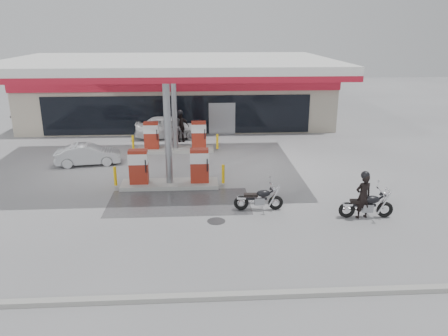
% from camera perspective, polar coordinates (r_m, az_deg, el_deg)
% --- Properties ---
extents(ground, '(90.00, 90.00, 0.00)m').
position_cam_1_polar(ground, '(18.76, -7.42, -4.47)').
color(ground, gray).
rests_on(ground, ground).
extents(wet_patch, '(6.00, 3.00, 0.00)m').
position_cam_1_polar(wet_patch, '(18.73, -5.89, -4.45)').
color(wet_patch, '#4C4C4F').
rests_on(wet_patch, ground).
extents(drain_cover, '(0.70, 0.70, 0.01)m').
position_cam_1_polar(drain_cover, '(16.89, -1.02, -6.95)').
color(drain_cover, '#38383A').
rests_on(drain_cover, ground).
extents(kerb, '(28.00, 0.25, 0.15)m').
position_cam_1_polar(kerb, '(12.57, -9.52, -16.50)').
color(kerb, gray).
rests_on(kerb, ground).
extents(store_building, '(22.00, 8.22, 4.00)m').
position_cam_1_polar(store_building, '(33.65, -5.82, 9.24)').
color(store_building, '#AAA08E').
rests_on(store_building, ground).
extents(canopy, '(16.00, 10.02, 5.51)m').
position_cam_1_polar(canopy, '(22.40, -7.15, 13.16)').
color(canopy, silver).
rests_on(canopy, ground).
extents(pump_island_near, '(5.14, 1.30, 1.78)m').
position_cam_1_polar(pump_island_near, '(20.38, -7.15, -0.47)').
color(pump_island_near, '#9E9E99').
rests_on(pump_island_near, ground).
extents(pump_island_far, '(5.14, 1.30, 1.78)m').
position_cam_1_polar(pump_island_far, '(26.13, -6.38, 3.73)').
color(pump_island_far, '#9E9E99').
rests_on(pump_island_far, ground).
extents(main_motorcycle, '(2.14, 0.82, 1.10)m').
position_cam_1_polar(main_motorcycle, '(17.90, 18.18, -4.72)').
color(main_motorcycle, black).
rests_on(main_motorcycle, ground).
extents(biker_main, '(0.74, 0.57, 1.80)m').
position_cam_1_polar(biker_main, '(17.68, 17.71, -3.51)').
color(biker_main, black).
rests_on(biker_main, ground).
extents(parked_motorcycle, '(2.02, 0.77, 1.04)m').
position_cam_1_polar(parked_motorcycle, '(17.78, 4.64, -4.08)').
color(parked_motorcycle, black).
rests_on(parked_motorcycle, ground).
extents(sedan_white, '(4.52, 1.96, 1.52)m').
position_cam_1_polar(sedan_white, '(29.26, -7.19, 5.36)').
color(sedan_white, silver).
rests_on(sedan_white, ground).
extents(attendant, '(0.98, 1.08, 1.81)m').
position_cam_1_polar(attendant, '(27.05, -6.11, 4.66)').
color(attendant, '#4E4E52').
rests_on(attendant, ground).
extents(hatchback_silver, '(3.54, 1.69, 1.12)m').
position_cam_1_polar(hatchback_silver, '(24.55, -17.32, 1.69)').
color(hatchback_silver, '#B2B6BA').
rests_on(hatchback_silver, ground).
extents(parked_car_left, '(4.02, 2.86, 1.08)m').
position_cam_1_polar(parked_car_left, '(33.86, -23.12, 5.41)').
color(parked_car_left, black).
rests_on(parked_car_left, ground).
extents(biker_walking, '(1.22, 0.76, 1.94)m').
position_cam_1_polar(biker_walking, '(28.20, -5.72, 5.36)').
color(biker_walking, black).
rests_on(biker_walking, ground).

